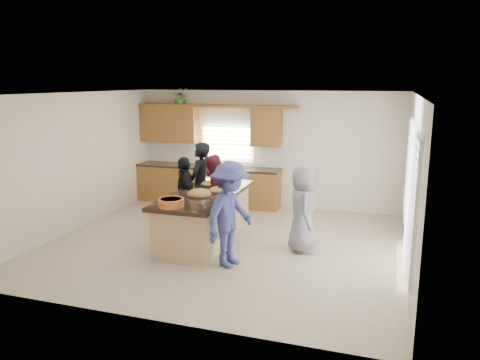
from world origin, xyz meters
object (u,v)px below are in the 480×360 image
(island, at_px, (205,218))
(woman_right_front, at_px, (303,209))
(woman_left_mid, at_px, (212,194))
(woman_right_back, at_px, (230,214))
(woman_left_back, at_px, (200,185))
(woman_left_front, at_px, (185,195))
(salad_bowl, at_px, (171,202))

(island, relative_size, woman_right_front, 1.73)
(woman_left_mid, xyz_separation_m, woman_right_back, (0.94, -1.57, 0.09))
(woman_right_front, bearing_deg, woman_left_back, 55.51)
(woman_left_back, distance_m, woman_left_front, 0.45)
(woman_left_front, xyz_separation_m, woman_right_front, (2.46, -0.35, 0.01))
(woman_left_back, xyz_separation_m, woman_left_front, (-0.18, -0.40, -0.12))
(woman_right_back, distance_m, woman_right_front, 1.46)
(salad_bowl, xyz_separation_m, woman_right_front, (2.02, 1.15, -0.24))
(woman_left_back, height_order, woman_left_mid, woman_left_back)
(woman_right_back, relative_size, woman_right_front, 1.12)
(woman_left_back, relative_size, woman_left_mid, 1.13)
(island, height_order, woman_left_front, woman_left_front)
(woman_left_front, bearing_deg, woman_right_front, 48.81)
(woman_left_front, distance_m, woman_right_back, 2.03)
(woman_right_back, bearing_deg, salad_bowl, 109.68)
(salad_bowl, relative_size, woman_left_mid, 0.27)
(woman_left_mid, relative_size, woman_right_front, 1.01)
(woman_left_back, distance_m, woman_left_mid, 0.43)
(woman_left_mid, height_order, woman_right_back, woman_right_back)
(salad_bowl, xyz_separation_m, woman_right_back, (1.02, 0.10, -0.15))
(salad_bowl, distance_m, woman_right_front, 2.34)
(salad_bowl, relative_size, woman_right_front, 0.28)
(island, xyz_separation_m, salad_bowl, (-0.15, -1.12, 0.58))
(island, distance_m, woman_right_front, 1.90)
(woman_right_back, bearing_deg, woman_left_front, 60.39)
(woman_left_mid, relative_size, woman_left_front, 1.03)
(island, bearing_deg, woman_right_front, 0.61)
(woman_right_back, bearing_deg, woman_left_mid, 45.01)
(woman_left_mid, relative_size, woman_right_back, 0.90)
(island, relative_size, woman_right_back, 1.54)
(woman_right_front, bearing_deg, salad_bowl, 103.29)
(woman_left_back, xyz_separation_m, woman_right_back, (1.28, -1.80, -0.01))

